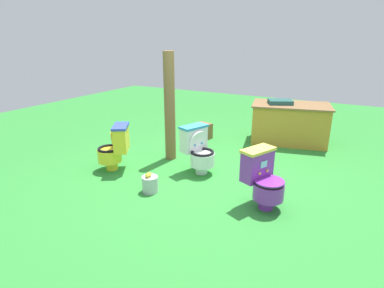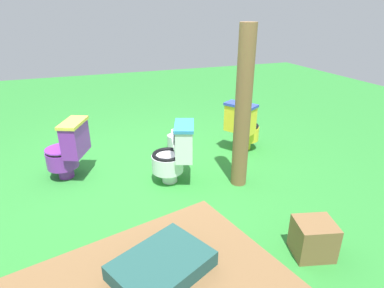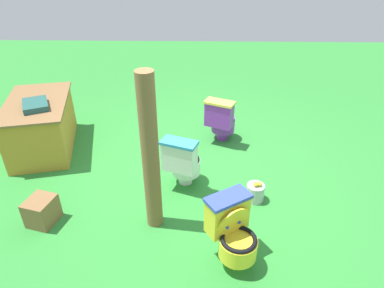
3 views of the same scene
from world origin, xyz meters
TOP-DOWN VIEW (x-y plane):
  - ground at (0.00, 0.00)m, footprint 14.00×14.00m
  - toilet_purple at (0.86, -0.39)m, footprint 0.61×0.57m
  - toilet_yellow at (-1.49, -0.38)m, footprint 0.63×0.60m
  - toilet_white at (-0.31, 0.15)m, footprint 0.60×0.55m
  - wooden_post at (-1.00, 0.45)m, footprint 0.18×0.18m
  - small_crate at (-1.02, 1.72)m, footprint 0.38×0.35m
  - lemon_bucket at (-0.58, -0.74)m, footprint 0.22×0.22m

SIDE VIEW (x-z plane):
  - ground at x=0.00m, z-range 0.00..0.00m
  - lemon_bucket at x=-0.58m, z-range -0.02..0.26m
  - small_crate at x=-1.02m, z-range 0.00..0.31m
  - toilet_purple at x=0.86m, z-range 0.01..0.73m
  - toilet_yellow at x=-1.49m, z-range 0.01..0.74m
  - toilet_white at x=-0.31m, z-range 0.01..0.74m
  - wooden_post at x=-1.00m, z-range 0.00..1.80m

